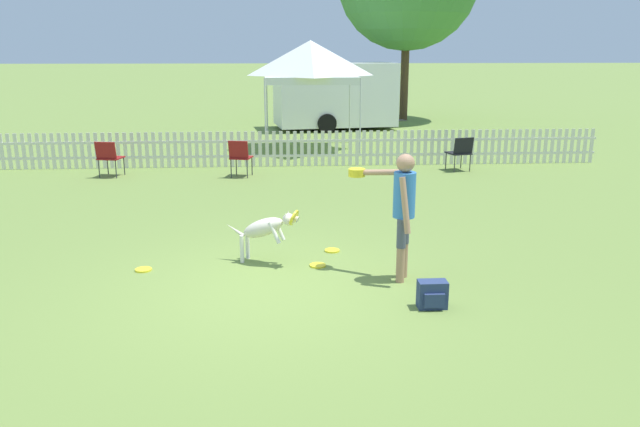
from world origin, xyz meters
The scene contains 13 objects.
ground_plane centered at (0.00, 0.00, 0.00)m, with size 240.00×240.00×0.00m, color olive.
handler_person centered at (1.67, 0.28, 1.04)m, with size 0.84×0.92×1.66m.
leaping_dog centered at (-0.07, 1.00, 0.52)m, with size 1.07×0.56×0.81m.
frisbee_near_handler centered at (0.90, 1.47, 0.01)m, with size 0.22×0.22×0.02m.
frisbee_near_dog centered at (0.64, 0.83, 0.01)m, with size 0.22×0.22×0.02m.
frisbee_midfield centered at (-1.74, 0.81, 0.01)m, with size 0.22×0.22×0.02m.
backpack_on_grass centered at (1.88, -0.69, 0.16)m, with size 0.34×0.23×0.33m.
picket_fence centered at (0.00, 8.42, 0.45)m, with size 16.80×0.04×0.90m.
folding_chair_blue_left centered at (-0.78, 7.10, 0.52)m, with size 0.56×0.58×0.87m.
folding_chair_center centered at (4.54, 7.49, 0.50)m, with size 0.61×0.63×0.84m.
folding_chair_green_right centered at (-3.83, 7.31, 0.51)m, with size 0.59×0.61×0.85m.
canopy_tent_main centered at (1.07, 11.15, 2.55)m, with size 2.65×2.65×3.15m.
equipment_trailer centered at (2.20, 15.98, 1.27)m, with size 5.21×2.82×2.41m.
Camera 1 is at (0.14, -7.32, 2.93)m, focal length 35.00 mm.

